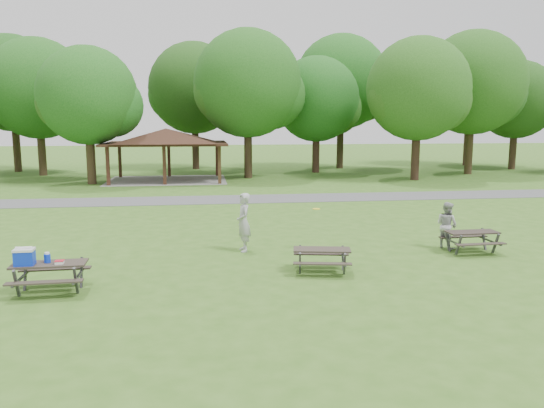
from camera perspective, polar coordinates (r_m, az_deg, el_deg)
The scene contains 20 objects.
ground at distance 15.71m, azimuth -1.68°, elevation -7.04°, with size 160.00×160.00×0.00m, color #36601B.
asphalt_path at distance 29.38m, azimuth -4.54°, elevation 0.50°, with size 120.00×3.20×0.02m, color #4B4B4E.
pavilion at distance 39.11m, azimuth -11.32°, elevation 6.96°, with size 8.60×7.01×3.76m.
tree_row_c at distance 45.79m, azimuth -23.75°, elevation 11.01°, with size 8.19×7.80×10.67m.
tree_row_d at distance 38.28m, azimuth -19.08°, elevation 10.66°, with size 6.93×6.60×9.27m.
tree_row_e at distance 40.28m, azimuth -2.49°, elevation 12.48°, with size 8.40×8.00×11.02m.
tree_row_f at distance 44.62m, azimuth 4.92°, elevation 10.90°, with size 7.35×7.00×9.55m.
tree_row_g at distance 40.26m, azimuth 15.55°, elevation 11.52°, with size 7.77×7.40×10.25m.
tree_row_h at distance 46.04m, azimuth 20.88°, elevation 11.78°, with size 8.61×8.20×11.37m.
tree_row_i at distance 52.02m, azimuth 24.84°, elevation 9.92°, with size 7.14×6.80×9.52m.
tree_deep_a at distance 50.03m, azimuth -26.05°, elevation 11.31°, with size 8.40×8.00×11.38m.
tree_deep_b at distance 48.11m, azimuth -8.24°, elevation 11.95°, with size 8.40×8.00×11.13m.
tree_deep_c at distance 48.81m, azimuth 7.58°, elevation 12.58°, with size 8.82×8.40×11.90m.
tree_deep_d at distance 54.97m, azimuth 20.59°, elevation 11.25°, with size 8.40×8.00×11.27m.
picnic_table_near at distance 14.66m, azimuth -23.54°, elevation -6.05°, with size 1.86×1.53×1.26m.
picnic_table_middle at distance 15.38m, azimuth 5.38°, elevation -5.41°, with size 1.85×1.59×0.71m.
picnic_table_far at distance 18.75m, azimuth 20.70°, elevation -3.28°, with size 1.72×1.41×0.73m.
frisbee_in_flight at distance 17.76m, azimuth 4.79°, elevation -0.53°, with size 0.32×0.32×0.02m.
frisbee_thrower at distance 17.65m, azimuth -3.07°, elevation -1.98°, with size 0.71×0.47×1.96m, color #A4A4A7.
frisbee_catcher at distance 19.04m, azimuth 18.28°, elevation -2.17°, with size 0.78×0.61×1.60m, color #AAAAAC.
Camera 1 is at (-1.56, -15.01, 4.34)m, focal length 35.00 mm.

